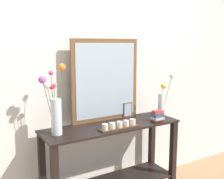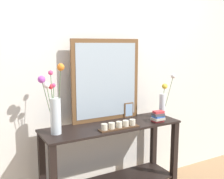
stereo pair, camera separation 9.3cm
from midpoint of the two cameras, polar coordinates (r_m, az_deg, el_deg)
name	(u,v)px [view 2 (the right image)]	position (r m, az deg, el deg)	size (l,w,h in m)	color
wall_back	(96,67)	(2.81, -2.34, 4.67)	(6.40, 0.08, 2.70)	silver
console_table	(112,156)	(2.74, 1.00, -13.78)	(1.35, 0.42, 0.82)	black
mirror_leaning	(106,80)	(2.71, -0.21, 1.93)	(0.73, 0.03, 0.81)	brown
tall_vase_left	(54,107)	(2.35, -10.81, -3.67)	(0.19, 0.21, 0.61)	silver
vase_right	(164,100)	(2.89, 11.61, -2.25)	(0.14, 0.11, 0.46)	silver
candle_tray	(119,126)	(2.51, 2.50, -7.54)	(0.39, 0.09, 0.07)	#472D1C
picture_frame_small	(129,110)	(2.89, 4.43, -4.27)	(0.11, 0.01, 0.15)	brown
book_stack	(158,117)	(2.77, 10.55, -5.58)	(0.13, 0.10, 0.11)	#C63338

